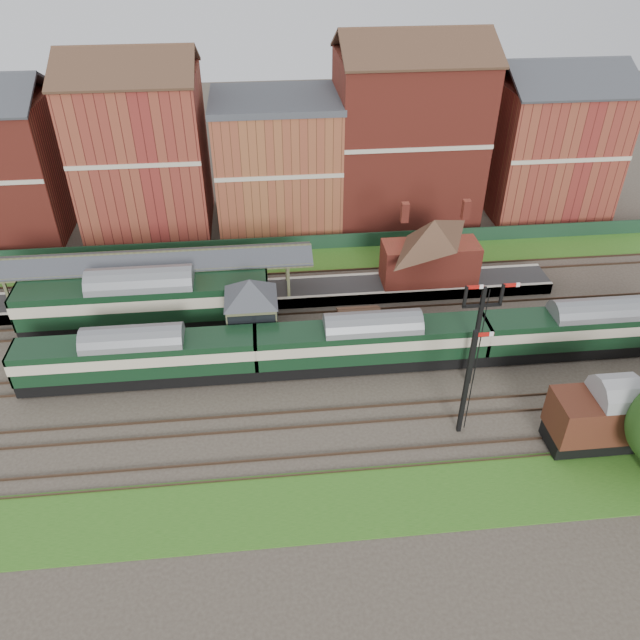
{
  "coord_description": "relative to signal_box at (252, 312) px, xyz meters",
  "views": [
    {
      "loc": [
        -1.86,
        -34.71,
        29.18
      ],
      "look_at": [
        1.91,
        2.0,
        3.0
      ],
      "focal_mm": 35.0,
      "sensor_mm": 36.0,
      "label": 1
    }
  ],
  "objects": [
    {
      "name": "ground",
      "position": [
        3.0,
        -3.25,
        -3.19
      ],
      "size": [
        160.0,
        160.0,
        0.0
      ],
      "primitive_type": "plane",
      "color": "#473D33",
      "rests_on": "ground"
    },
    {
      "name": "grass_back",
      "position": [
        3.0,
        12.75,
        -3.16
      ],
      "size": [
        90.0,
        4.5,
        0.06
      ],
      "primitive_type": "cube",
      "color": "#2D6619",
      "rests_on": "ground"
    },
    {
      "name": "grass_front",
      "position": [
        3.0,
        -15.25,
        -3.16
      ],
      "size": [
        90.0,
        5.0,
        0.06
      ],
      "primitive_type": "cube",
      "color": "#2D6619",
      "rests_on": "ground"
    },
    {
      "name": "fence",
      "position": [
        3.0,
        14.75,
        -2.44
      ],
      "size": [
        90.0,
        0.12,
        1.5
      ],
      "primitive_type": "cube",
      "color": "#193823",
      "rests_on": "ground"
    },
    {
      "name": "platform",
      "position": [
        -2.0,
        6.5,
        -2.69
      ],
      "size": [
        55.0,
        3.4,
        1.0
      ],
      "primitive_type": "cube",
      "color": "#2D2D2D",
      "rests_on": "ground"
    },
    {
      "name": "signal_box",
      "position": [
        0.0,
        0.0,
        0.0
      ],
      "size": [
        5.4,
        5.4,
        6.0
      ],
      "color": "#677E59",
      "rests_on": "ground"
    },
    {
      "name": "brick_hut",
      "position": [
        8.0,
        0.0,
        -2.0
      ],
      "size": [
        3.2,
        2.64,
        2.94
      ],
      "color": "maroon",
      "rests_on": "ground"
    },
    {
      "name": "station_building",
      "position": [
        15.0,
        6.5,
        0.76
      ],
      "size": [
        8.1,
        8.1,
        5.9
      ],
      "color": "maroon",
      "rests_on": "platform"
    },
    {
      "name": "canopy",
      "position": [
        -8.0,
        6.5,
        1.39
      ],
      "size": [
        26.0,
        3.89,
        4.08
      ],
      "color": "brown",
      "rests_on": "platform"
    },
    {
      "name": "semaphore_bracket",
      "position": [
        15.04,
        -5.75,
        1.44
      ],
      "size": [
        3.6,
        0.25,
        8.18
      ],
      "color": "black",
      "rests_on": "ground"
    },
    {
      "name": "semaphore_siding",
      "position": [
        13.02,
        -10.25,
        0.96
      ],
      "size": [
        1.23,
        0.25,
        8.0
      ],
      "color": "black",
      "rests_on": "ground"
    },
    {
      "name": "town_backdrop",
      "position": [
        2.82,
        21.75,
        3.81
      ],
      "size": [
        69.0,
        10.0,
        16.0
      ],
      "color": "maroon",
      "rests_on": "ground"
    },
    {
      "name": "dmu_train",
      "position": [
        8.41,
        -3.25,
        -0.96
      ],
      "size": [
        49.36,
        2.6,
        3.79
      ],
      "color": "black",
      "rests_on": "ground"
    },
    {
      "name": "platform_railcar",
      "position": [
        -8.26,
        3.25,
        -0.62
      ],
      "size": [
        19.15,
        3.02,
        4.41
      ],
      "color": "black",
      "rests_on": "ground"
    },
    {
      "name": "goods_van_b",
      "position": [
        21.45,
        -12.25,
        -0.86
      ],
      "size": [
        6.81,
        2.95,
        4.13
      ],
      "color": "black",
      "rests_on": "ground"
    }
  ]
}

